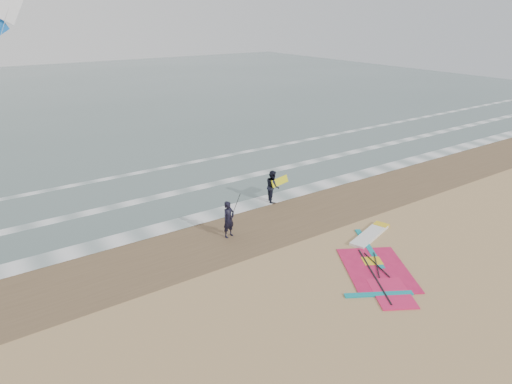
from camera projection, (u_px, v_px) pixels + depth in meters
ground at (350, 280)px, 17.44m from camera, size 120.00×120.00×0.00m
sea_water at (57, 98)px, 54.17m from camera, size 120.00×80.00×0.02m
wet_sand_band at (260, 224)px, 22.03m from camera, size 120.00×5.00×0.01m
foam_waterline at (214, 195)px, 25.42m from camera, size 120.00×9.15×0.02m
windsurf_rig at (376, 259)px, 18.82m from camera, size 5.92×5.60×0.14m
person_standing at (229, 219)px, 20.50m from camera, size 0.71×0.55×1.72m
person_walking at (273, 186)px, 24.34m from camera, size 0.96×1.05×1.75m
held_pole at (234, 210)px, 20.51m from camera, size 0.17×0.86×1.82m
carried_kiteboard at (280, 181)px, 24.39m from camera, size 1.30×0.51×0.39m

